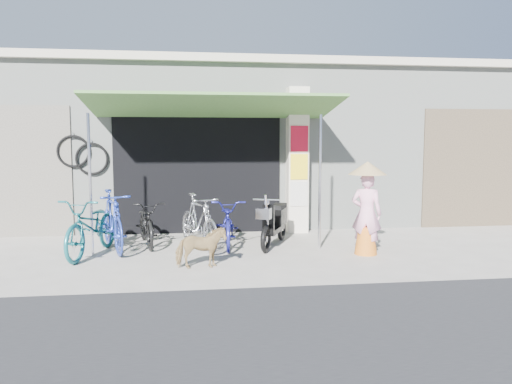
{
  "coord_description": "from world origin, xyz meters",
  "views": [
    {
      "loc": [
        -1.34,
        -7.74,
        1.9
      ],
      "look_at": [
        -0.2,
        1.0,
        1.0
      ],
      "focal_mm": 35.0,
      "sensor_mm": 36.0,
      "label": 1
    }
  ],
  "objects": [
    {
      "name": "bike_navy",
      "position": [
        -0.69,
        1.15,
        0.44
      ],
      "size": [
        0.68,
        1.71,
        0.88
      ],
      "primitive_type": "imported",
      "rotation": [
        0.0,
        0.0,
        -0.06
      ],
      "color": "navy",
      "rests_on": "ground"
    },
    {
      "name": "neighbour_left",
      "position": [
        -5.0,
        2.59,
        1.3
      ],
      "size": [
        2.6,
        0.06,
        2.6
      ],
      "primitive_type": "cube",
      "color": "#6B665B",
      "rests_on": "ground"
    },
    {
      "name": "street_dog",
      "position": [
        -1.21,
        -0.37,
        0.32
      ],
      "size": [
        0.78,
        0.42,
        0.63
      ],
      "primitive_type": "imported",
      "rotation": [
        0.0,
        0.0,
        1.68
      ],
      "color": "#95754F",
      "rests_on": "ground"
    },
    {
      "name": "bike_blue",
      "position": [
        -2.71,
        1.06,
        0.53
      ],
      "size": [
        1.02,
        1.82,
        1.05
      ],
      "primitive_type": "imported",
      "rotation": [
        0.0,
        0.0,
        0.32
      ],
      "color": "#213799",
      "rests_on": "ground"
    },
    {
      "name": "bike_black",
      "position": [
        -2.16,
        1.44,
        0.41
      ],
      "size": [
        0.86,
        1.66,
        0.83
      ],
      "primitive_type": "imported",
      "rotation": [
        0.0,
        0.0,
        0.21
      ],
      "color": "black",
      "rests_on": "ground"
    },
    {
      "name": "bike_teal",
      "position": [
        -2.98,
        0.73,
        0.49
      ],
      "size": [
        1.08,
        1.97,
        0.98
      ],
      "primitive_type": "imported",
      "rotation": [
        0.0,
        0.0,
        -0.24
      ],
      "color": "#17636A",
      "rests_on": "ground"
    },
    {
      "name": "nun",
      "position": [
        1.57,
        0.22,
        0.79
      ],
      "size": [
        0.64,
        0.64,
        1.57
      ],
      "rotation": [
        0.0,
        0.0,
        2.63
      ],
      "color": "#EC9FBF",
      "rests_on": "ground"
    },
    {
      "name": "ground",
      "position": [
        0.0,
        0.0,
        0.0
      ],
      "size": [
        80.0,
        80.0,
        0.0
      ],
      "primitive_type": "plane",
      "color": "#A49D94",
      "rests_on": "ground"
    },
    {
      "name": "shop_pillar",
      "position": [
        0.85,
        2.45,
        1.5
      ],
      "size": [
        0.42,
        0.44,
        3.0
      ],
      "color": "beige",
      "rests_on": "ground"
    },
    {
      "name": "bicycle_shop",
      "position": [
        -0.0,
        5.09,
        1.83
      ],
      "size": [
        12.3,
        5.3,
        3.66
      ],
      "color": "#A9B0A7",
      "rests_on": "ground"
    },
    {
      "name": "moped",
      "position": [
        0.16,
        1.09,
        0.42
      ],
      "size": [
        0.81,
        1.55,
        0.93
      ],
      "rotation": [
        0.0,
        0.0,
        -0.41
      ],
      "color": "black",
      "rests_on": "ground"
    },
    {
      "name": "neighbour_right",
      "position": [
        5.0,
        2.59,
        1.3
      ],
      "size": [
        2.6,
        0.06,
        2.6
      ],
      "primitive_type": "cube",
      "color": "brown",
      "rests_on": "ground"
    },
    {
      "name": "awning",
      "position": [
        -0.9,
        1.63,
        2.51
      ],
      "size": [
        4.6,
        1.88,
        2.72
      ],
      "color": "#437133",
      "rests_on": "ground"
    },
    {
      "name": "bike_silver",
      "position": [
        -1.22,
        1.0,
        0.49
      ],
      "size": [
        1.02,
        1.69,
        0.98
      ],
      "primitive_type": "imported",
      "rotation": [
        0.0,
        0.0,
        0.37
      ],
      "color": "#A7A8AC",
      "rests_on": "ground"
    }
  ]
}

